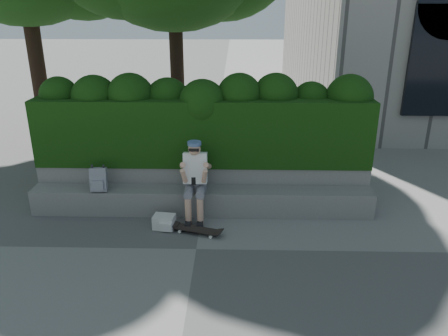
{
  "coord_description": "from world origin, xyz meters",
  "views": [
    {
      "loc": [
        0.57,
        -5.77,
        3.53
      ],
      "look_at": [
        0.4,
        1.0,
        0.95
      ],
      "focal_mm": 35.0,
      "sensor_mm": 36.0,
      "label": 1
    }
  ],
  "objects_px": {
    "person": "(195,177)",
    "backpack_ground": "(164,222)",
    "backpack_plaid": "(99,180)",
    "skateboard": "(197,230)"
  },
  "relations": [
    {
      "from": "backpack_plaid",
      "to": "backpack_ground",
      "type": "relative_size",
      "value": 1.18
    },
    {
      "from": "person",
      "to": "backpack_ground",
      "type": "xyz_separation_m",
      "value": [
        -0.5,
        -0.41,
        -0.64
      ]
    },
    {
      "from": "person",
      "to": "backpack_ground",
      "type": "distance_m",
      "value": 0.91
    },
    {
      "from": "backpack_plaid",
      "to": "backpack_ground",
      "type": "distance_m",
      "value": 1.39
    },
    {
      "from": "skateboard",
      "to": "backpack_ground",
      "type": "relative_size",
      "value": 2.27
    },
    {
      "from": "person",
      "to": "skateboard",
      "type": "relative_size",
      "value": 1.74
    },
    {
      "from": "backpack_ground",
      "to": "skateboard",
      "type": "bearing_deg",
      "value": -9.58
    },
    {
      "from": "person",
      "to": "backpack_ground",
      "type": "height_order",
      "value": "person"
    },
    {
      "from": "skateboard",
      "to": "backpack_ground",
      "type": "distance_m",
      "value": 0.59
    },
    {
      "from": "person",
      "to": "backpack_plaid",
      "type": "bearing_deg",
      "value": 177.23
    }
  ]
}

